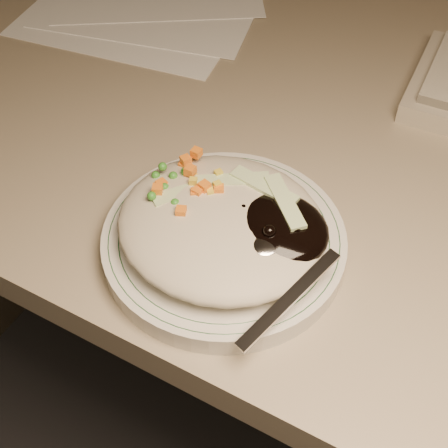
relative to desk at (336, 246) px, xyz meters
The scene contains 5 objects.
desk is the anchor object (origin of this frame).
plate 0.31m from the desk, 103.31° to the right, with size 0.23×0.23×0.02m, color silver.
plate_rim 0.32m from the desk, 103.31° to the right, with size 0.22×0.22×0.00m.
meal 0.33m from the desk, 102.21° to the right, with size 0.21×0.19×0.05m.
papers 0.44m from the desk, 160.83° to the left, with size 0.38×0.39×0.00m.
Camera 1 is at (0.13, 0.83, 1.20)m, focal length 50.00 mm.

